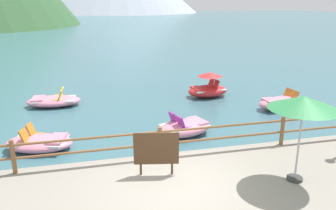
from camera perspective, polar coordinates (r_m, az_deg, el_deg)
name	(u,v)px	position (r m, az deg, el deg)	size (l,w,h in m)	color
ground_plane	(98,37)	(47.66, -11.61, 10.99)	(200.00, 200.00, 0.00)	#3D6B75
dock_railing	(160,139)	(9.92, -1.34, -5.74)	(23.92, 0.12, 0.95)	brown
sign_board	(156,149)	(8.93, -1.97, -7.38)	(1.16, 0.28, 1.19)	beige
beach_umbrella	(304,104)	(8.81, 21.71, 0.17)	(1.70, 1.70, 2.24)	#B2B2B7
pedal_boat_0	(53,101)	(17.08, -18.60, 0.67)	(2.59, 1.55, 0.82)	pink
pedal_boat_1	(185,128)	(12.72, 2.79, -3.77)	(2.38, 1.83, 0.88)	pink
pedal_boat_2	(283,103)	(16.58, 18.70, 0.37)	(2.59, 1.39, 0.90)	pink
pedal_boat_5	(208,88)	(17.84, 6.68, 2.81)	(2.27, 1.56, 1.28)	red
pedal_boat_6	(40,143)	(12.32, -20.65, -5.88)	(2.52, 1.89, 0.82)	pink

